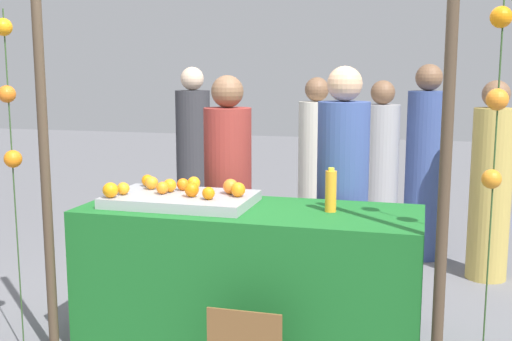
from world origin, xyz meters
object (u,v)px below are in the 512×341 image
object	(u,v)px
orange_1	(152,183)
vendor_left	(228,202)
orange_0	(208,193)
vendor_right	(342,204)
juice_bottle	(331,191)
stall_counter	(249,279)

from	to	relation	value
orange_1	vendor_left	world-z (taller)	vendor_left
orange_0	vendor_right	size ratio (longest dim) A/B	0.04
juice_bottle	vendor_right	size ratio (longest dim) A/B	0.15
orange_0	juice_bottle	xyz separation A→B (m)	(0.69, 0.14, 0.02)
orange_0	vendor_right	distance (m)	0.99
orange_1	vendor_right	world-z (taller)	vendor_right
orange_0	stall_counter	bearing A→B (deg)	25.49
stall_counter	juice_bottle	size ratio (longest dim) A/B	7.84
orange_1	vendor_left	distance (m)	0.63
juice_bottle	orange_0	bearing A→B (deg)	-168.70
orange_0	orange_1	xyz separation A→B (m)	(-0.45, 0.21, 0.00)
stall_counter	orange_1	xyz separation A→B (m)	(-0.66, 0.10, 0.53)
juice_bottle	vendor_right	xyz separation A→B (m)	(-0.01, 0.57, -0.20)
orange_1	juice_bottle	distance (m)	1.14
stall_counter	vendor_left	world-z (taller)	vendor_left
stall_counter	orange_0	distance (m)	0.58
stall_counter	juice_bottle	distance (m)	0.73
juice_bottle	vendor_left	distance (m)	1.00
orange_0	vendor_left	bearing A→B (deg)	98.68
stall_counter	vendor_right	distance (m)	0.84
vendor_right	orange_0	bearing A→B (deg)	-134.02
juice_bottle	vendor_left	bearing A→B (deg)	144.72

